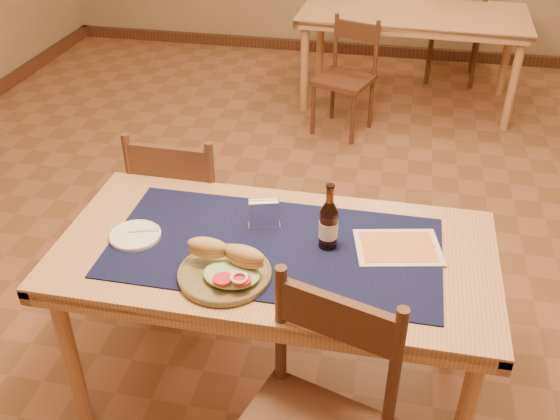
% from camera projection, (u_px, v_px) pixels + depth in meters
% --- Properties ---
extents(room, '(6.04, 7.04, 2.84)m').
position_uv_depth(room, '(314.00, 7.00, 2.57)').
color(room, brown).
rests_on(room, ground).
extents(main_table, '(1.60, 0.80, 0.75)m').
position_uv_depth(main_table, '(275.00, 265.00, 2.32)').
color(main_table, tan).
rests_on(main_table, ground).
extents(placemat, '(1.20, 0.60, 0.01)m').
position_uv_depth(placemat, '(275.00, 247.00, 2.27)').
color(placemat, '#10143B').
rests_on(placemat, main_table).
extents(baseboard, '(6.00, 7.00, 0.10)m').
position_uv_depth(baseboard, '(306.00, 264.00, 3.32)').
color(baseboard, '#4C291B').
rests_on(baseboard, ground).
extents(back_table, '(1.75, 0.92, 0.75)m').
position_uv_depth(back_table, '(413.00, 22.00, 4.85)').
color(back_table, tan).
rests_on(back_table, ground).
extents(chair_main_far, '(0.44, 0.44, 0.94)m').
position_uv_depth(chair_main_far, '(187.00, 209.00, 2.97)').
color(chair_main_far, '#4C291B').
rests_on(chair_main_far, ground).
extents(chair_back_near, '(0.48, 0.48, 0.82)m').
position_uv_depth(chair_back_near, '(346.00, 76.00, 4.56)').
color(chair_back_near, '#4C291B').
rests_on(chair_back_near, ground).
extents(chair_back_far, '(0.47, 0.47, 0.96)m').
position_uv_depth(chair_back_far, '(457.00, 25.00, 5.34)').
color(chair_back_far, '#4C291B').
rests_on(chair_back_far, ground).
extents(sandwich_plate, '(0.32, 0.32, 0.12)m').
position_uv_depth(sandwich_plate, '(226.00, 269.00, 2.11)').
color(sandwich_plate, olive).
rests_on(sandwich_plate, placemat).
extents(side_plate, '(0.19, 0.19, 0.02)m').
position_uv_depth(side_plate, '(135.00, 235.00, 2.32)').
color(side_plate, silver).
rests_on(side_plate, placemat).
extents(fork, '(0.11, 0.05, 0.00)m').
position_uv_depth(fork, '(146.00, 231.00, 2.33)').
color(fork, '#70BC67').
rests_on(fork, side_plate).
extents(beer_bottle, '(0.07, 0.07, 0.26)m').
position_uv_depth(beer_bottle, '(328.00, 224.00, 2.22)').
color(beer_bottle, '#411C0B').
rests_on(beer_bottle, placemat).
extents(napkin_holder, '(0.13, 0.08, 0.11)m').
position_uv_depth(napkin_holder, '(264.00, 214.00, 2.36)').
color(napkin_holder, white).
rests_on(napkin_holder, placemat).
extents(menu_card, '(0.34, 0.28, 0.01)m').
position_uv_depth(menu_card, '(398.00, 247.00, 2.26)').
color(menu_card, beige).
rests_on(menu_card, placemat).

